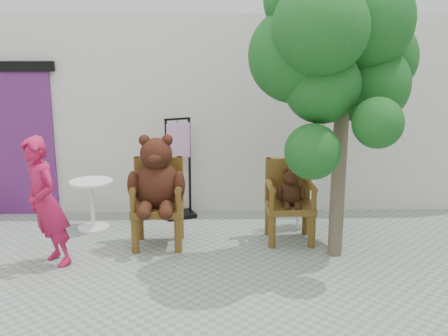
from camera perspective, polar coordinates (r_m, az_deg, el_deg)
name	(u,v)px	position (r m, az deg, el deg)	size (l,w,h in m)	color
ground_plane	(215,286)	(5.86, -0.95, -12.70)	(60.00, 60.00, 0.00)	gray
back_wall	(213,112)	(8.43, -1.23, 6.10)	(9.00, 1.00, 3.00)	silver
doorway	(14,140)	(8.49, -21.91, 2.89)	(1.40, 0.11, 2.33)	#5B2061
chair_big	(157,185)	(6.74, -7.29, -1.81)	(0.73, 0.77, 1.47)	#4C3310
chair_small	(290,195)	(6.98, 7.16, -2.90)	(0.62, 0.57, 1.08)	#4C3310
person	(46,203)	(6.41, -18.85, -3.59)	(0.57, 0.37, 1.57)	#AF1543
cafe_table	(92,199)	(7.62, -14.18, -3.28)	(0.60, 0.60, 0.70)	white
display_stand	(179,180)	(7.88, -4.96, -1.27)	(0.55, 0.50, 1.51)	black
stool_bucket	(305,183)	(7.50, 8.76, -1.68)	(0.32, 0.32, 1.45)	white
tree	(340,52)	(6.24, 12.55, 12.23)	(2.17, 2.03, 3.44)	#453B29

